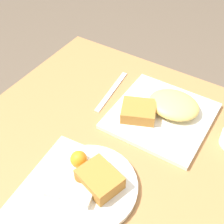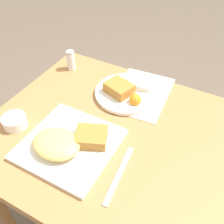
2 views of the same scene
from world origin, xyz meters
name	(u,v)px [view 1 (image 1 of 2)]	position (x,y,z in m)	size (l,w,h in m)	color
dining_table	(118,156)	(0.00, 0.00, 0.63)	(0.82, 0.72, 0.74)	#B27A47
menu_card	(64,190)	(0.02, 0.23, 0.74)	(0.23, 0.30, 0.00)	beige
plate_square_near	(163,111)	(-0.08, -0.13, 0.76)	(0.28, 0.28, 0.06)	white
plate_oval_far	(88,183)	(-0.03, 0.19, 0.76)	(0.25, 0.25, 0.05)	white
butter_knife	(112,91)	(0.11, -0.14, 0.74)	(0.04, 0.21, 0.00)	silver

